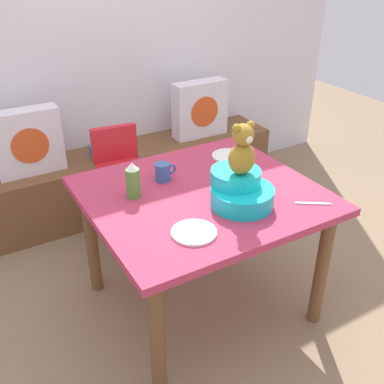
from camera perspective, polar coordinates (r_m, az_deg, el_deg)
name	(u,v)px	position (r m, az deg, el deg)	size (l,w,h in m)	color
ground_plane	(201,302)	(2.69, 1.10, -13.86)	(8.00, 8.00, 0.00)	#8C7256
back_wall	(89,30)	(3.41, -12.95, 19.51)	(4.40, 0.10, 2.60)	silver
window_bench	(116,180)	(3.50, -9.62, 1.50)	(2.60, 0.44, 0.46)	brown
pillow_floral_left	(28,142)	(3.17, -20.18, 5.98)	(0.44, 0.15, 0.44)	silver
pillow_floral_right	(200,109)	(3.60, 1.02, 10.50)	(0.44, 0.15, 0.44)	silver
book_stack	(104,150)	(3.37, -11.08, 5.30)	(0.20, 0.14, 0.08)	teal
dining_table	(202,209)	(2.30, 1.25, -2.23)	(1.13, 1.03, 0.74)	#B73351
highchair	(121,172)	(2.97, -8.98, 2.58)	(0.35, 0.47, 0.79)	red
infant_seat_teal	(240,190)	(2.13, 6.12, 0.25)	(0.30, 0.33, 0.16)	#13C4CC
teddy_bear	(242,150)	(2.04, 6.43, 5.32)	(0.13, 0.12, 0.25)	olive
ketchup_bottle	(133,181)	(2.18, -7.52, 1.40)	(0.07, 0.07, 0.18)	#4C8C33
coffee_mug	(163,172)	(2.34, -3.69, 2.57)	(0.12, 0.08, 0.09)	#335999
dinner_plate_near	(229,156)	(2.63, 4.74, 4.61)	(0.20, 0.20, 0.01)	white
dinner_plate_far	(194,232)	(1.93, 0.25, -5.16)	(0.20, 0.20, 0.01)	white
table_fork	(313,203)	(2.22, 15.17, -1.42)	(0.02, 0.17, 0.01)	silver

